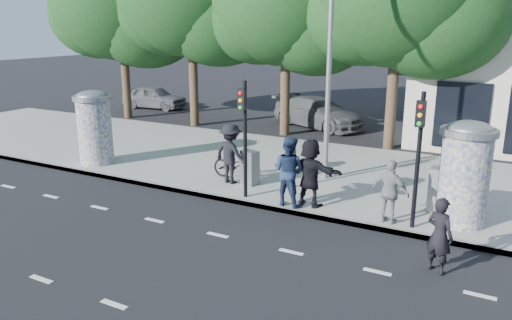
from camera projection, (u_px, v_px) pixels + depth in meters
The scene contains 22 objects.
ground at pixel (184, 258), 11.19m from camera, with size 120.00×120.00×0.00m, color black.
sidewalk at pixel (311, 171), 17.54m from camera, with size 40.00×8.00×0.15m, color gray.
curb at pixel (259, 205), 14.19m from camera, with size 40.00×0.10×0.16m, color slate.
lane_dash_near at pixel (114, 304), 9.33m from camera, with size 32.00×0.12×0.01m, color silver.
lane_dash_far at pixel (218, 235), 12.38m from camera, with size 32.00×0.12×0.01m, color silver.
ad_column_left at pixel (95, 125), 17.90m from camera, with size 1.36×1.36×2.65m.
ad_column_right at pixel (465, 171), 12.39m from camera, with size 1.36×1.36×2.65m.
traffic_pole_near at pixel (244, 128), 14.10m from camera, with size 0.22×0.31×3.40m.
traffic_pole_far at pixel (419, 147), 11.90m from camera, with size 0.22×0.31×3.40m.
street_lamp at pixel (330, 33), 15.18m from camera, with size 0.25×0.93×8.00m.
tree_far_left at pixel (120, 1), 26.12m from camera, with size 7.20×7.20×9.26m.
tree_near_left at pixel (286, 0), 21.97m from camera, with size 6.80×6.80×8.97m.
ped_c at pixel (289, 171), 13.80m from camera, with size 0.95×0.74×1.96m, color #1D2A48.
ped_d at pixel (231, 154), 15.73m from camera, with size 1.24×0.71×1.91m, color black.
ped_e at pixel (390, 192), 12.55m from camera, with size 0.97×0.55×1.65m, color gray.
ped_f at pixel (310, 173), 13.75m from camera, with size 1.77×0.64×1.91m, color black.
man_road at pixel (439, 235), 10.36m from camera, with size 0.60×0.40×1.65m, color black.
bicycle at pixel (237, 165), 16.18m from camera, with size 1.81×0.63×0.95m, color black.
cabinet_left at pixel (250, 168), 15.69m from camera, with size 0.52×0.38×1.08m, color slate.
cabinet_right at pixel (440, 190), 13.32m from camera, with size 0.59×0.43×1.23m, color gray.
car_left at pixel (154, 97), 30.62m from camera, with size 4.05×1.63×1.38m, color #5A5D62.
car_right at pixel (318, 113), 25.07m from camera, with size 5.13×2.09×1.49m, color #4A4D50.
Camera 1 is at (6.27, -8.22, 5.08)m, focal length 35.00 mm.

